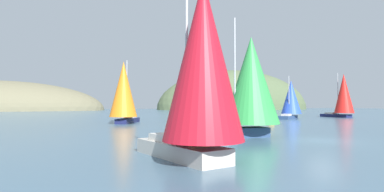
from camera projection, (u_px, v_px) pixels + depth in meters
The scene contains 9 objects.
ground_plane at pixel (323, 141), 22.30m from camera, with size 360.00×360.00×0.00m, color #426075.
headland_right at pixel (235, 109), 169.25m from camera, with size 88.56×44.00×43.55m, color #4C5B3D.
sailboat_blue_spinnaker at pixel (291, 99), 57.79m from camera, with size 6.95×6.10×8.07m.
sailboat_red_spinnaker at pixel (343, 95), 63.11m from camera, with size 4.36×7.57×9.40m.
sailboat_yellow_sail at pixel (194, 92), 62.83m from camera, with size 7.13×9.54×10.44m.
sailboat_crimson_sail at pixel (201, 67), 13.72m from camera, with size 4.55×7.35×8.93m.
sailboat_orange_sail at pixel (124, 91), 42.39m from camera, with size 5.49×7.92×9.02m.
sailboat_green_sail at pixel (250, 83), 25.24m from camera, with size 7.95×4.79×9.79m.
channel_buoy at pixel (271, 122), 40.90m from camera, with size 1.10×1.10×2.64m.
Camera 1 is at (-16.14, -18.24, 2.63)m, focal length 28.48 mm.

